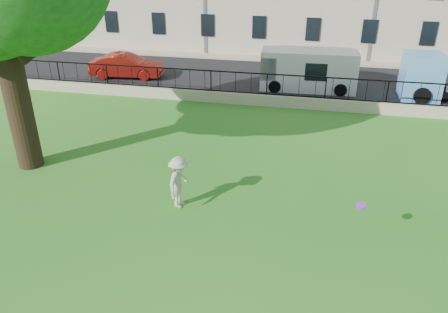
% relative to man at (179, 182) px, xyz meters
% --- Properties ---
extents(ground, '(120.00, 120.00, 0.00)m').
position_rel_man_xyz_m(ground, '(1.53, -1.62, -0.89)').
color(ground, '#22731B').
rests_on(ground, ground).
extents(retaining_wall, '(50.00, 0.40, 0.60)m').
position_rel_man_xyz_m(retaining_wall, '(1.53, 10.38, -0.59)').
color(retaining_wall, tan).
rests_on(retaining_wall, ground).
extents(iron_railing, '(50.00, 0.05, 1.13)m').
position_rel_man_xyz_m(iron_railing, '(1.53, 10.38, 0.26)').
color(iron_railing, black).
rests_on(iron_railing, retaining_wall).
extents(street, '(60.00, 9.00, 0.01)m').
position_rel_man_xyz_m(street, '(1.53, 15.08, -0.89)').
color(street, black).
rests_on(street, ground).
extents(sidewalk, '(60.00, 1.40, 0.12)m').
position_rel_man_xyz_m(sidewalk, '(1.53, 20.28, -0.83)').
color(sidewalk, tan).
rests_on(sidewalk, ground).
extents(man, '(0.80, 1.22, 1.78)m').
position_rel_man_xyz_m(man, '(0.00, 0.00, 0.00)').
color(man, '#B4B092').
rests_on(man, ground).
extents(frisbee, '(0.28, 0.27, 0.12)m').
position_rel_man_xyz_m(frisbee, '(5.53, -0.93, 0.45)').
color(frisbee, purple).
extents(red_sedan, '(4.68, 2.11, 1.49)m').
position_rel_man_xyz_m(red_sedan, '(-7.82, 13.78, -0.14)').
color(red_sedan, maroon).
rests_on(red_sedan, street).
extents(white_van, '(5.50, 2.32, 2.28)m').
position_rel_man_xyz_m(white_van, '(3.53, 13.78, 0.25)').
color(white_van, silver).
rests_on(white_van, street).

